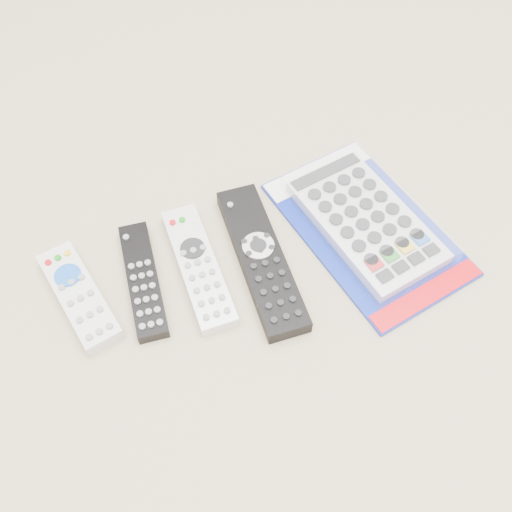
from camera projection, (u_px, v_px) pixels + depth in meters
name	position (u px, v px, depth m)	size (l,w,h in m)	color
remote_small_grey	(79.00, 296.00, 0.76)	(0.08, 0.17, 0.03)	silver
remote_slim_black	(143.00, 280.00, 0.78)	(0.06, 0.19, 0.02)	black
remote_silver_dvd	(199.00, 267.00, 0.79)	(0.06, 0.21, 0.02)	silver
remote_large_black	(261.00, 259.00, 0.80)	(0.08, 0.25, 0.03)	black
jumbo_remote_packaged	(366.00, 220.00, 0.83)	(0.22, 0.32, 0.04)	navy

